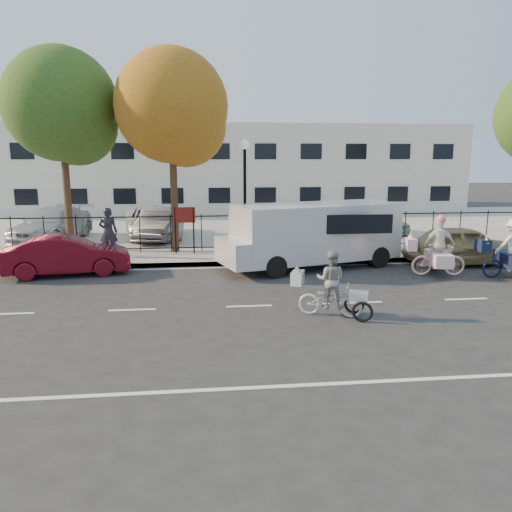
{
  "coord_description": "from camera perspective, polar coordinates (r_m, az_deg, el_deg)",
  "views": [
    {
      "loc": [
        -1.19,
        -12.49,
        3.84
      ],
      "look_at": [
        0.32,
        1.2,
        1.1
      ],
      "focal_mm": 35.0,
      "sensor_mm": 36.0,
      "label": 1
    }
  ],
  "objects": [
    {
      "name": "road_markings",
      "position": [
        13.12,
        -0.8,
        -5.75
      ],
      "size": [
        60.0,
        9.52,
        0.01
      ],
      "primitive_type": null,
      "color": "silver",
      "rests_on": "ground"
    },
    {
      "name": "ground",
      "position": [
        13.12,
        -0.8,
        -5.77
      ],
      "size": [
        120.0,
        120.0,
        0.0
      ],
      "primitive_type": "plane",
      "color": "#333334"
    },
    {
      "name": "lamppost",
      "position": [
        19.38,
        -1.29,
        9.09
      ],
      "size": [
        0.36,
        0.36,
        4.33
      ],
      "color": "black",
      "rests_on": "sidewalk"
    },
    {
      "name": "iron_fence",
      "position": [
        19.94,
        -2.79,
        2.76
      ],
      "size": [
        58.0,
        0.06,
        1.5
      ],
      "primitive_type": null,
      "color": "black",
      "rests_on": "sidewalk"
    },
    {
      "name": "tree_west",
      "position": [
        21.45,
        -20.96,
        15.27
      ],
      "size": [
        4.37,
        4.37,
        8.01
      ],
      "color": "#442D1D",
      "rests_on": "ground"
    },
    {
      "name": "unicorn_bike",
      "position": [
        17.34,
        20.05,
        0.27
      ],
      "size": [
        2.03,
        1.43,
        2.01
      ],
      "rotation": [
        0.0,
        0.0,
        1.42
      ],
      "color": "#FBBFC5",
      "rests_on": "ground"
    },
    {
      "name": "building",
      "position": [
        37.52,
        -4.54,
        9.93
      ],
      "size": [
        34.0,
        10.0,
        6.0
      ],
      "primitive_type": "cube",
      "color": "silver",
      "rests_on": "ground"
    },
    {
      "name": "curb",
      "position": [
        17.98,
        -2.35,
        -0.85
      ],
      "size": [
        60.0,
        0.1,
        0.15
      ],
      "primitive_type": "cube",
      "color": "#A8A399",
      "rests_on": "ground"
    },
    {
      "name": "white_van",
      "position": [
        17.62,
        6.49,
        2.68
      ],
      "size": [
        6.77,
        3.72,
        2.24
      ],
      "rotation": [
        0.0,
        0.0,
        0.3
      ],
      "color": "silver",
      "rests_on": "ground"
    },
    {
      "name": "street_sign",
      "position": [
        19.45,
        -8.2,
        3.98
      ],
      "size": [
        0.85,
        0.06,
        1.8
      ],
      "color": "black",
      "rests_on": "sidewalk"
    },
    {
      "name": "lot_car_d",
      "position": [
        25.35,
        14.27,
        3.89
      ],
      "size": [
        1.87,
        3.66,
        1.19
      ],
      "primitive_type": "imported",
      "rotation": [
        0.0,
        0.0,
        0.14
      ],
      "color": "#A8ACB0",
      "rests_on": "parking_lot"
    },
    {
      "name": "sidewalk",
      "position": [
        19.0,
        -2.57,
        -0.19
      ],
      "size": [
        60.0,
        2.2,
        0.15
      ],
      "primitive_type": "cube",
      "color": "#A8A399",
      "rests_on": "ground"
    },
    {
      "name": "gold_sedan",
      "position": [
        19.47,
        22.65,
        1.14
      ],
      "size": [
        4.24,
        1.8,
        1.43
      ],
      "primitive_type": "imported",
      "rotation": [
        0.0,
        0.0,
        1.6
      ],
      "color": "#9E8955",
      "rests_on": "ground"
    },
    {
      "name": "lot_car_c",
      "position": [
        23.15,
        -10.99,
        3.62
      ],
      "size": [
        2.11,
        4.42,
        1.4
      ],
      "primitive_type": "imported",
      "rotation": [
        0.0,
        0.0,
        -0.15
      ],
      "color": "#54565C",
      "rests_on": "parking_lot"
    },
    {
      "name": "red_sedan",
      "position": [
        17.55,
        -20.76,
        0.07
      ],
      "size": [
        4.18,
        2.02,
        1.32
      ],
      "primitive_type": "imported",
      "rotation": [
        0.0,
        0.0,
        1.73
      ],
      "color": "#580A16",
      "rests_on": "ground"
    },
    {
      "name": "lot_car_a",
      "position": [
        24.04,
        -22.27,
        3.36
      ],
      "size": [
        3.09,
        5.41,
        1.48
      ],
      "primitive_type": "imported",
      "rotation": [
        0.0,
        0.0,
        -0.21
      ],
      "color": "#B1B5B9",
      "rests_on": "parking_lot"
    },
    {
      "name": "zebra_trike",
      "position": [
        12.32,
        8.52,
        -3.98
      ],
      "size": [
        1.88,
        1.26,
        1.63
      ],
      "rotation": [
        0.0,
        0.0,
        1.2
      ],
      "color": "white",
      "rests_on": "ground"
    },
    {
      "name": "pedestrian",
      "position": [
        19.49,
        -16.52,
        2.63
      ],
      "size": [
        0.7,
        0.48,
        1.86
      ],
      "primitive_type": "imported",
      "rotation": [
        0.0,
        0.0,
        3.19
      ],
      "color": "black",
      "rests_on": "sidewalk"
    },
    {
      "name": "bull_bike",
      "position": [
        17.96,
        27.16,
        0.16
      ],
      "size": [
        2.11,
        1.46,
        1.93
      ],
      "rotation": [
        0.0,
        0.0,
        1.45
      ],
      "color": "#0F1233",
      "rests_on": "ground"
    },
    {
      "name": "lot_car_b",
      "position": [
        23.91,
        -11.75,
        3.85
      ],
      "size": [
        3.15,
        5.42,
        1.42
      ],
      "primitive_type": "imported",
      "rotation": [
        0.0,
        0.0,
        0.16
      ],
      "color": "silver",
      "rests_on": "parking_lot"
    },
    {
      "name": "tree_mid",
      "position": [
        19.94,
        -9.21,
        15.95
      ],
      "size": [
        4.3,
        4.3,
        7.89
      ],
      "color": "#442D1D",
      "rests_on": "ground"
    },
    {
      "name": "parking_lot",
      "position": [
        27.77,
        -3.78,
        3.43
      ],
      "size": [
        60.0,
        15.6,
        0.15
      ],
      "primitive_type": "cube",
      "color": "#A8A399",
      "rests_on": "ground"
    }
  ]
}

